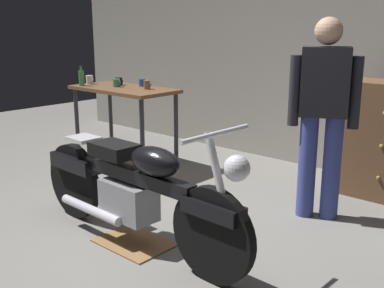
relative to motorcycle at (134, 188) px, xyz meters
name	(u,v)px	position (x,y,z in m)	size (l,w,h in m)	color
ground_plane	(130,244)	(-0.03, -0.03, -0.45)	(12.00, 12.00, 0.00)	gray
back_wall	(318,30)	(-0.03, 2.77, 1.10)	(8.00, 0.12, 3.10)	gray
workbench	(124,97)	(-1.74, 1.39, 0.34)	(1.30, 0.64, 0.90)	brown
motorcycle	(134,188)	(0.00, 0.00, 0.00)	(2.19, 0.60, 1.00)	black
person_standing	(323,111)	(0.75, 1.41, 0.48)	(0.52, 0.36, 1.67)	#3C4897
drip_tray	(134,243)	(-0.02, 0.00, -0.44)	(0.56, 0.40, 0.01)	olive
mug_green_speckled	(117,83)	(-1.84, 1.38, 0.50)	(0.12, 0.09, 0.09)	#3D7F4C
mug_brown_stoneware	(147,85)	(-1.43, 1.47, 0.50)	(0.11, 0.07, 0.10)	brown
mug_blue_enamel	(142,83)	(-1.66, 1.61, 0.49)	(0.10, 0.07, 0.09)	#2D51AD
mug_black_matte	(119,81)	(-1.95, 1.50, 0.50)	(0.12, 0.09, 0.09)	black
mug_white_ceramic	(90,80)	(-2.30, 1.33, 0.50)	(0.12, 0.08, 0.10)	white
bottle	(81,78)	(-2.23, 1.16, 0.55)	(0.06, 0.06, 0.24)	#4C8C4C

